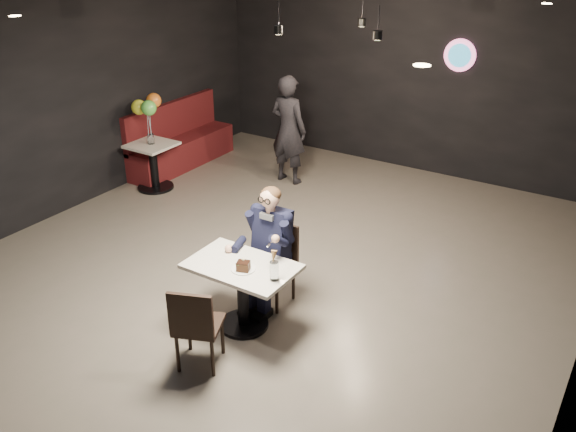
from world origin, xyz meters
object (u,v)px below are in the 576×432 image
Objects in this scene: booth_bench at (181,135)px; balloon_vase at (151,139)px; passerby at (288,130)px; main_table at (243,296)px; seated_man at (272,245)px; chair_near at (199,323)px; chair_far at (272,266)px; side_table at (154,164)px; sundae_glass at (274,271)px.

booth_bench is 1.08m from balloon_vase.
booth_bench is 1.25× the size of passerby.
main_table is 0.65m from seated_man.
chair_far is at bearing 67.71° from chair_near.
chair_near is 4.47m from side_table.
main_table is 1.35× the size of side_table.
side_table is (0.30, -1.00, -0.14)m from booth_bench.
passerby is (1.93, 0.41, 0.33)m from booth_bench.
chair_far reaches higher than balloon_vase.
passerby is at bearing 119.42° from seated_man.
main_table is at bearing 67.71° from chair_near.
sundae_glass reaches higher than balloon_vase.
main_table is 4.06m from passerby.
balloon_vase is at bearing 146.55° from main_table.
sundae_glass is at bearing 33.39° from chair_near.
chair_far is 0.53× the size of passerby.
booth_bench is 14.15× the size of balloon_vase.
side_table reaches higher than main_table.
chair_far is at bearing -36.10° from booth_bench.
main_table is at bearing -90.00° from seated_man.
passerby is at bearing 115.58° from main_table.
main_table is 1.20× the size of chair_far.
passerby is at bearing 11.89° from booth_bench.
balloon_vase is at bearing 149.00° from sundae_glass.
booth_bench reaches higher than side_table.
side_table is (-3.37, 2.23, 0.03)m from main_table.
side_table is (-3.37, 1.68, -0.05)m from chair_far.
side_table is 2.21m from passerby.
chair_near is at bearing -40.95° from balloon_vase.
booth_bench is (-3.67, 3.23, 0.17)m from main_table.
sundae_glass is (0.44, 0.64, 0.39)m from chair_near.
balloon_vase is (-3.37, 1.68, 0.11)m from seated_man.
sundae_glass is 4.29m from passerby.
chair_far and chair_near have the same top height.
chair_far is (0.00, 0.55, 0.09)m from main_table.
side_table is 5.27× the size of balloon_vase.
balloon_vase is (-3.37, 2.23, 0.45)m from main_table.
main_table is at bearing 172.08° from sundae_glass.
balloon_vase is at bearing 153.55° from seated_man.
booth_bench reaches higher than main_table.
seated_man reaches higher than side_table.
main_table is 7.09× the size of balloon_vase.
sundae_glass reaches higher than main_table.
sundae_glass is at bearing -31.00° from balloon_vase.
passerby is (-1.74, 3.08, 0.15)m from seated_man.
seated_man is 0.82× the size of passerby.
chair_far is 5.93× the size of balloon_vase.
sundae_glass is at bearing -38.68° from booth_bench.
passerby is at bearing 89.58° from chair_near.
side_table is 0.47× the size of passerby.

